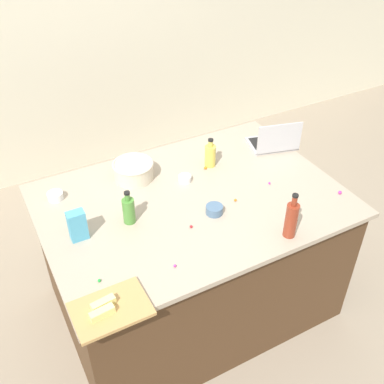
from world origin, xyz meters
name	(u,v)px	position (x,y,z in m)	size (l,w,h in m)	color
ground_plane	(192,300)	(0.00, 0.00, 0.00)	(12.00, 12.00, 0.00)	gray
wall_back	(78,30)	(0.00, 2.04, 1.30)	(8.00, 0.10, 2.60)	beige
island_counter	(192,254)	(0.00, 0.00, 0.45)	(1.72, 1.22, 0.90)	#4C331E
laptop	(274,142)	(0.75, 0.24, 0.95)	(0.36, 0.30, 0.22)	#B7B7BC
mixing_bowl_large	(133,170)	(-0.22, 0.36, 0.96)	(0.25, 0.25, 0.11)	beige
bottle_soy	(291,219)	(0.30, -0.51, 1.01)	(0.07, 0.07, 0.27)	maroon
bottle_olive	(129,210)	(-0.39, -0.01, 0.98)	(0.07, 0.07, 0.20)	#4C8C38
bottle_oil	(210,155)	(0.27, 0.25, 0.98)	(0.07, 0.07, 0.19)	#DBC64C
cutting_board	(111,309)	(-0.69, -0.53, 0.91)	(0.34, 0.24, 0.02)	tan
butter_stick_left	(102,313)	(-0.73, -0.56, 0.94)	(0.11, 0.04, 0.04)	#F4E58C
butter_stick_right	(103,304)	(-0.71, -0.51, 0.94)	(0.11, 0.04, 0.04)	#F4E58C
ramekin_small	(214,210)	(0.05, -0.17, 0.92)	(0.10, 0.10, 0.05)	slate
ramekin_medium	(55,196)	(-0.70, 0.37, 0.92)	(0.09, 0.09, 0.05)	white
ramekin_wide	(185,178)	(0.05, 0.18, 0.92)	(0.08, 0.08, 0.04)	white
candy_bag	(77,226)	(-0.67, -0.01, 0.99)	(0.09, 0.06, 0.17)	#4CA5CC
candy_0	(99,281)	(-0.68, -0.35, 0.91)	(0.02, 0.02, 0.02)	green
candy_1	(235,200)	(0.21, -0.14, 0.91)	(0.02, 0.02, 0.02)	orange
candy_2	(191,227)	(-0.12, -0.22, 0.91)	(0.02, 0.02, 0.02)	red
candy_3	(175,266)	(-0.33, -0.43, 0.91)	(0.01, 0.01, 0.01)	#CC3399
candy_4	(340,192)	(0.79, -0.37, 0.91)	(0.02, 0.02, 0.02)	#CC3399
candy_5	(269,183)	(0.48, -0.09, 0.91)	(0.01, 0.01, 0.01)	#CC3399
candy_6	(205,168)	(0.22, 0.23, 0.91)	(0.02, 0.02, 0.02)	orange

